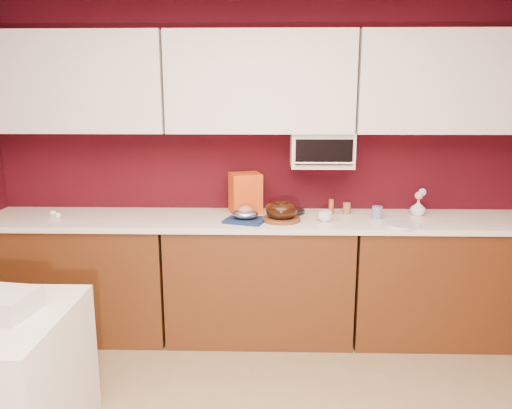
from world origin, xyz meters
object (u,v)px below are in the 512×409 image
object	(u,v)px
toaster_oven	(322,150)
newspaper_stack	(0,303)
blue_jar	(377,212)
bundt_cake	(281,210)
foil_ham_nest	(245,214)
coffee_mug	(325,215)
pandoro_box	(245,193)
flower_vase	(418,207)

from	to	relation	value
toaster_oven	newspaper_stack	distance (m)	2.30
toaster_oven	blue_jar	size ratio (longest dim) A/B	5.09
bundt_cake	blue_jar	bearing A→B (deg)	7.63
foil_ham_nest	coffee_mug	distance (m)	0.56
pandoro_box	coffee_mug	xyz separation A→B (m)	(0.57, -0.26, -0.10)
bundt_cake	newspaper_stack	size ratio (longest dim) A/B	0.73
bundt_cake	flower_vase	xyz separation A→B (m)	(1.01, 0.19, -0.02)
toaster_oven	foil_ham_nest	distance (m)	0.74
bundt_cake	newspaper_stack	distance (m)	1.84
toaster_oven	flower_vase	bearing A→B (deg)	-4.85
bundt_cake	blue_jar	size ratio (longest dim) A/B	2.54
toaster_oven	foil_ham_nest	world-z (taller)	toaster_oven
bundt_cake	foil_ham_nest	distance (m)	0.25
foil_ham_nest	coffee_mug	bearing A→B (deg)	1.52
toaster_oven	newspaper_stack	world-z (taller)	toaster_oven
toaster_oven	coffee_mug	bearing A→B (deg)	-88.19
flower_vase	newspaper_stack	size ratio (longest dim) A/B	0.42
pandoro_box	bundt_cake	bearing A→B (deg)	-60.11
flower_vase	blue_jar	bearing A→B (deg)	-162.66
flower_vase	newspaper_stack	bearing A→B (deg)	-148.89
coffee_mug	blue_jar	bearing A→B (deg)	14.80
blue_jar	flower_vase	size ratio (longest dim) A/B	0.68
toaster_oven	bundt_cake	world-z (taller)	toaster_oven
bundt_cake	foil_ham_nest	xyz separation A→B (m)	(-0.25, -0.02, -0.02)
toaster_oven	flower_vase	world-z (taller)	toaster_oven
coffee_mug	newspaper_stack	size ratio (longest dim) A/B	0.31
blue_jar	newspaper_stack	distance (m)	2.44
toaster_oven	blue_jar	world-z (taller)	toaster_oven
flower_vase	pandoro_box	bearing A→B (deg)	177.28
toaster_oven	pandoro_box	distance (m)	0.65
foil_ham_nest	flower_vase	xyz separation A→B (m)	(1.26, 0.22, 0.01)
pandoro_box	blue_jar	xyz separation A→B (m)	(0.95, -0.16, -0.11)
bundt_cake	foil_ham_nest	bearing A→B (deg)	-174.55
newspaper_stack	bundt_cake	bearing A→B (deg)	42.29
bundt_cake	pandoro_box	bearing A→B (deg)	136.34
blue_jar	flower_vase	bearing A→B (deg)	17.34
coffee_mug	toaster_oven	bearing A→B (deg)	91.81
blue_jar	foil_ham_nest	bearing A→B (deg)	-172.95
foil_ham_nest	toaster_oven	bearing A→B (deg)	26.76
blue_jar	newspaper_stack	xyz separation A→B (m)	(-2.05, -1.33, -0.14)
flower_vase	toaster_oven	bearing A→B (deg)	175.15
pandoro_box	newspaper_stack	bearing A→B (deg)	-142.79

